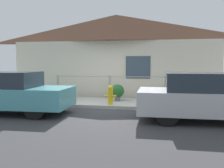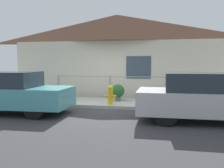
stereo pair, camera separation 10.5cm
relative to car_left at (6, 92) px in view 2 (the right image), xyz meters
The scene contains 8 objects.
ground_plane 3.24m from the car_left, 24.43° to the left, with size 60.00×60.00×0.00m, color #38383A.
sidewalk 3.77m from the car_left, 39.18° to the left, with size 24.00×2.08×0.13m.
house 6.09m from the car_left, 58.84° to the left, with size 9.95×2.23×4.04m.
fence 4.33m from the car_left, 48.34° to the left, with size 4.90×0.10×1.00m.
car_left is the anchor object (origin of this frame).
car_right 6.51m from the car_left, ahead, with size 4.29×1.68×1.40m.
fire_hydrant 3.62m from the car_left, 26.39° to the left, with size 0.44×0.20×0.73m.
potted_plant_near_hydrant 4.22m from the car_left, 37.46° to the left, with size 0.54×0.54×0.68m.
Camera 2 is at (2.21, -8.72, 1.68)m, focal length 40.00 mm.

